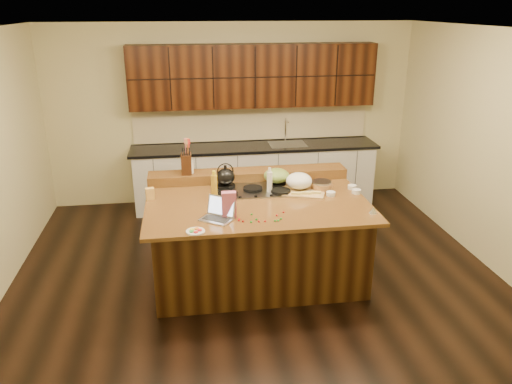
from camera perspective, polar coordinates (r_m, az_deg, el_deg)
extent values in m
cube|color=black|center=(5.85, 0.07, -9.43)|extent=(5.50, 5.00, 0.01)
cube|color=silver|center=(5.06, 0.09, 18.15)|extent=(5.50, 5.00, 0.01)
cube|color=#CBC28E|center=(7.71, -2.72, 8.84)|extent=(5.50, 0.01, 2.70)
cube|color=#CBC28E|center=(3.05, 7.21, -10.66)|extent=(5.50, 0.01, 2.70)
cube|color=#CBC28E|center=(6.31, 25.73, 4.12)|extent=(0.01, 5.00, 2.70)
cube|color=black|center=(5.64, 0.08, -5.51)|extent=(2.22, 1.42, 0.88)
cube|color=black|center=(5.45, 0.08, -1.17)|extent=(2.40, 1.60, 0.04)
cube|color=black|center=(6.07, -0.90, 1.96)|extent=(2.40, 0.30, 0.12)
cube|color=gray|center=(5.72, -0.37, 0.17)|extent=(0.92, 0.52, 0.02)
cylinder|color=black|center=(5.80, -3.49, 0.67)|extent=(0.22, 0.22, 0.03)
cylinder|color=black|center=(5.88, 2.35, 0.97)|extent=(0.22, 0.22, 0.03)
cylinder|color=black|center=(5.56, -3.24, -0.24)|extent=(0.22, 0.22, 0.03)
cylinder|color=black|center=(5.64, 2.84, 0.08)|extent=(0.22, 0.22, 0.03)
cylinder|color=black|center=(5.71, -0.37, 0.38)|extent=(0.22, 0.22, 0.03)
cube|color=silver|center=(7.66, -0.11, 1.80)|extent=(3.60, 0.62, 0.90)
cube|color=black|center=(7.52, -0.12, 5.19)|extent=(3.70, 0.66, 0.04)
cube|color=gray|center=(7.60, 3.63, 5.44)|extent=(0.55, 0.42, 0.01)
cylinder|color=gray|center=(7.73, 3.39, 7.11)|extent=(0.02, 0.02, 0.36)
cube|color=black|center=(7.46, -0.29, 13.14)|extent=(3.60, 0.34, 0.90)
cube|color=#CBC28E|center=(7.75, -0.45, 7.79)|extent=(3.60, 0.03, 0.50)
ellipsoid|color=black|center=(5.76, -3.51, 1.75)|extent=(0.23, 0.23, 0.20)
ellipsoid|color=olive|center=(5.84, 2.36, 1.89)|extent=(0.36, 0.36, 0.16)
cube|color=#B7B7BC|center=(4.97, -4.55, -3.15)|extent=(0.37, 0.35, 0.01)
cube|color=black|center=(4.96, -4.55, -3.05)|extent=(0.28, 0.25, 0.00)
cube|color=#B7B7BC|center=(5.01, -3.98, -1.59)|extent=(0.29, 0.23, 0.20)
cube|color=silver|center=(5.00, -4.01, -1.61)|extent=(0.26, 0.20, 0.17)
cylinder|color=#BC9221|center=(5.47, -4.79, 0.58)|extent=(0.08, 0.08, 0.27)
cylinder|color=silver|center=(5.62, 1.56, 1.09)|extent=(0.07, 0.07, 0.25)
cube|color=tan|center=(5.69, 5.26, 0.05)|extent=(0.61, 0.53, 0.02)
ellipsoid|color=white|center=(5.72, 4.94, 1.28)|extent=(0.30, 0.30, 0.19)
cube|color=#EDD872|center=(5.55, 4.62, -0.18)|extent=(0.11, 0.03, 0.03)
cube|color=#EDD872|center=(5.57, 5.75, -0.12)|extent=(0.11, 0.03, 0.03)
cube|color=#EDD872|center=(5.60, 6.86, -0.06)|extent=(0.11, 0.03, 0.03)
cylinder|color=gray|center=(5.69, 6.41, 0.20)|extent=(0.20, 0.08, 0.01)
cylinder|color=white|center=(5.64, 8.54, -0.19)|extent=(0.11, 0.11, 0.04)
cylinder|color=white|center=(5.75, 11.40, 0.07)|extent=(0.12, 0.12, 0.04)
cylinder|color=white|center=(5.89, 10.92, 0.57)|extent=(0.13, 0.13, 0.04)
cylinder|color=#996B3F|center=(5.78, 7.50, 0.63)|extent=(0.28, 0.28, 0.09)
cone|color=silver|center=(5.24, 13.23, -2.00)|extent=(0.09, 0.09, 0.07)
cube|color=#BB5876|center=(4.98, -3.10, -1.47)|extent=(0.15, 0.08, 0.27)
cylinder|color=white|center=(4.74, -6.93, -4.48)|extent=(0.19, 0.19, 0.01)
cube|color=gold|center=(5.58, -12.02, -0.19)|extent=(0.10, 0.08, 0.13)
cylinder|color=white|center=(5.99, -7.71, 2.80)|extent=(0.15, 0.15, 0.14)
cube|color=black|center=(5.97, -7.96, 3.24)|extent=(0.12, 0.20, 0.24)
ellipsoid|color=red|center=(4.91, 1.06, -3.36)|extent=(0.02, 0.02, 0.02)
ellipsoid|color=#198C26|center=(4.97, 2.87, -3.06)|extent=(0.02, 0.02, 0.02)
ellipsoid|color=red|center=(4.91, -1.50, -3.36)|extent=(0.02, 0.02, 0.02)
ellipsoid|color=#198C26|center=(4.95, 0.04, -3.14)|extent=(0.02, 0.02, 0.02)
ellipsoid|color=red|center=(5.12, 3.17, -2.31)|extent=(0.02, 0.02, 0.02)
ellipsoid|color=#198C26|center=(4.89, -0.56, -3.44)|extent=(0.02, 0.02, 0.02)
ellipsoid|color=red|center=(5.05, 2.40, -2.67)|extent=(0.02, 0.02, 0.02)
ellipsoid|color=#198C26|center=(4.92, 2.20, -3.30)|extent=(0.02, 0.02, 0.02)
ellipsoid|color=red|center=(4.93, -1.99, -3.24)|extent=(0.02, 0.02, 0.02)
ellipsoid|color=#198C26|center=(5.06, -0.51, -2.57)|extent=(0.02, 0.02, 0.02)
ellipsoid|color=red|center=(4.95, -1.94, -3.13)|extent=(0.02, 0.02, 0.02)
ellipsoid|color=#198C26|center=(4.93, 2.56, -3.26)|extent=(0.02, 0.02, 0.02)
ellipsoid|color=red|center=(4.90, 0.33, -3.38)|extent=(0.02, 0.02, 0.02)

